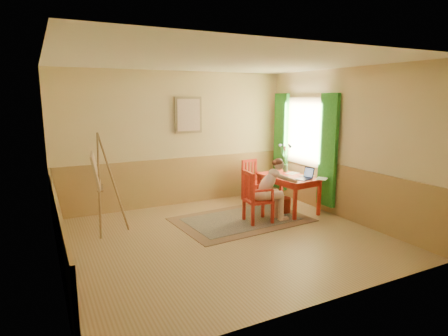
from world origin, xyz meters
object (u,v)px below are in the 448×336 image
figure (271,187)px  table (288,180)px  chair_left (256,197)px  laptop (305,177)px  chair_back (253,180)px  easel (98,174)px

figure → table: bearing=29.8°
chair_left → laptop: size_ratio=2.38×
table → chair_back: (-0.21, 1.00, -0.18)m
chair_left → laptop: bearing=-2.1°
chair_left → laptop: 1.12m
chair_back → easel: bearing=-169.9°
chair_left → figure: figure is taller
table → figure: 0.77m
figure → laptop: (0.79, 0.00, 0.12)m
laptop → easel: size_ratio=0.24×
chair_left → chair_back: 1.54m
laptop → chair_back: bearing=103.6°
easel → table: bearing=-6.4°
table → easel: size_ratio=0.74×
chair_back → table: bearing=-78.0°
chair_back → laptop: 1.46m
laptop → chair_left: bearing=177.9°
table → figure: (-0.67, -0.38, 0.02)m
figure → chair_left: bearing=172.1°
laptop → easel: 3.79m
chair_back → chair_left: bearing=-119.2°
chair_left → chair_back: chair_left is taller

